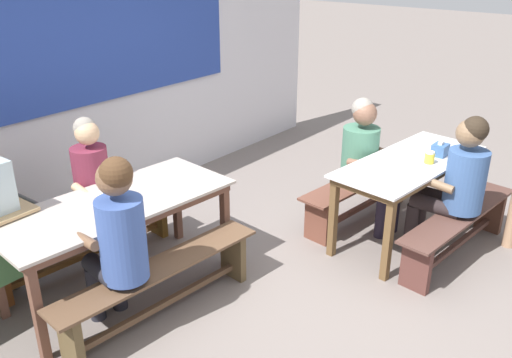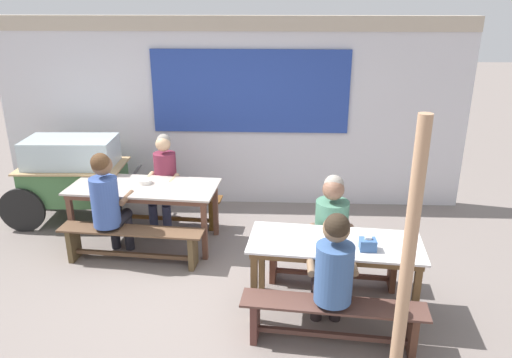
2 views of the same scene
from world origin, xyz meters
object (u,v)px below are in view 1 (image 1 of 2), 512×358
bench_near_front (458,228)px  tissue_box (440,150)px  dining_table_near (410,169)px  soup_bowl (108,195)px  person_right_near_table (366,155)px  condiment_jar (430,158)px  bench_far_front (161,284)px  bench_far_back (86,234)px  bench_near_back (358,193)px  person_center_facing (97,187)px  person_left_back_turned (118,235)px  dining_table_far (115,210)px  person_near_front (457,179)px

bench_near_front → tissue_box: bearing=48.1°
dining_table_near → soup_bowl: bearing=146.7°
person_right_near_table → condiment_jar: size_ratio=11.55×
bench_far_front → bench_far_back: bearing=85.4°
soup_bowl → bench_near_back: bearing=-22.4°
person_center_facing → tissue_box: (2.28, -1.92, 0.11)m
person_right_near_table → bench_far_back: bearing=146.5°
bench_far_back → bench_far_front: size_ratio=1.01×
tissue_box → soup_bowl: 2.89m
dining_table_near → condiment_jar: 0.20m
dining_table_near → bench_far_back: 2.84m
bench_near_front → person_left_back_turned: person_left_back_turned is taller
dining_table_far → soup_bowl: (-0.00, 0.07, 0.10)m
tissue_box → condiment_jar: (-0.24, -0.00, -0.00)m
condiment_jar → soup_bowl: size_ratio=0.66×
person_near_front → tissue_box: (0.34, 0.29, 0.09)m
person_center_facing → soup_bowl: person_center_facing is taller
dining_table_far → person_center_facing: 0.46m
person_left_back_turned → condiment_jar: 2.71m
bench_far_front → condiment_jar: 2.50m
bench_far_front → tissue_box: tissue_box is taller
person_center_facing → tissue_box: person_center_facing is taller
bench_near_front → tissue_box: tissue_box is taller
bench_far_front → bench_near_front: size_ratio=1.04×
dining_table_near → bench_far_front: size_ratio=0.99×
person_right_near_table → condiment_jar: bearing=-87.6°
person_left_back_turned → soup_bowl: (0.30, 0.50, 0.03)m
bench_near_front → person_near_front: person_near_front is taller
dining_table_near → tissue_box: bearing=-28.5°
bench_far_front → bench_near_back: bearing=-8.3°
dining_table_far → bench_near_back: (2.21, -0.84, -0.41)m
bench_far_front → person_near_front: size_ratio=1.32×
bench_near_front → person_left_back_turned: 2.84m
bench_near_back → condiment_jar: condiment_jar is taller
dining_table_far → condiment_jar: (2.19, -1.50, 0.13)m
bench_far_front → person_near_front: bearing=-30.8°
bench_far_front → condiment_jar: size_ratio=15.81×
bench_near_back → person_right_near_table: size_ratio=1.23×
person_left_back_turned → dining_table_near: bearing=-20.4°
dining_table_near → person_left_back_turned: 2.63m
bench_far_back → soup_bowl: (-0.04, -0.43, 0.50)m
person_right_near_table → bench_far_front: bearing=169.9°
person_near_front → person_right_near_table: bearing=85.4°
person_left_back_turned → person_center_facing: bearing=62.4°
dining_table_near → bench_far_back: dining_table_near is taller
person_left_back_turned → condiment_jar: person_left_back_turned is taller
condiment_jar → person_right_near_table: bearing=92.4°
dining_table_near → bench_near_front: (-0.05, -0.51, -0.40)m
bench_near_back → person_right_near_table: person_right_near_table is taller
person_center_facing → person_near_front: (1.95, -2.21, 0.02)m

